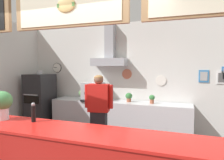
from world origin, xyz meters
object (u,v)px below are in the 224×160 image
Objects in this scene: espresso_machine at (93,91)px; basil_vase at (2,104)px; shop_worker at (99,114)px; potted_thyme at (129,97)px; pepper_grinder at (33,112)px; pizza_oven at (40,102)px; potted_rosemary at (152,99)px; potted_basil at (83,94)px.

espresso_machine is 1.38× the size of basil_vase.
shop_worker is 7.22× the size of potted_thyme.
shop_worker reaches higher than espresso_machine.
shop_worker reaches higher than basil_vase.
shop_worker is 4.02× the size of basil_vase.
pepper_grinder is at bearing 64.62° from shop_worker.
pizza_oven is at bearing 119.16° from basil_vase.
shop_worker is (2.23, -1.11, 0.08)m from pizza_oven.
pizza_oven reaches higher than potted_rosemary.
potted_rosemary is at bearing 58.04° from basil_vase.
potted_basil is 1.02× the size of pepper_grinder.
pizza_oven is 6.40× the size of pepper_grinder.
potted_rosemary is (1.82, -0.02, -0.03)m from potted_basil.
potted_basil is 0.66× the size of basil_vase.
potted_basil reaches higher than potted_thyme.
shop_worker is 1.38m from pepper_grinder.
potted_thyme is 2.70m from pepper_grinder.
shop_worker is at bearing -52.31° from potted_basil.
pizza_oven reaches higher than shop_worker.
espresso_machine is 0.32m from potted_basil.
potted_rosemary is at bearing 3.68° from pizza_oven.
pizza_oven reaches higher than espresso_machine.
pizza_oven is 3.05m from pepper_grinder.
potted_thyme is (0.23, 1.33, 0.15)m from shop_worker.
potted_basil is at bearing 10.12° from pizza_oven.
shop_worker is at bearing 57.52° from basil_vase.
shop_worker reaches higher than potted_basil.
potted_basil is at bearing 179.34° from potted_rosemary.
potted_rosemary is 0.51× the size of basil_vase.
espresso_machine is 2.13× the size of pepper_grinder.
potted_basil is at bearing 93.51° from basil_vase.
espresso_machine is 2.60m from pepper_grinder.
potted_thyme is (1.25, 0.01, -0.02)m from potted_basil.
shop_worker is 6.09× the size of potted_basil.
potted_thyme is 2.91m from basil_vase.
potted_thyme is (0.94, 0.04, -0.10)m from espresso_machine.
espresso_machine is at bearing 6.92° from pizza_oven.
pizza_oven is 3.04m from potted_rosemary.
pepper_grinder reaches higher than potted_rosemary.
potted_thyme is 1.09× the size of potted_rosemary.
shop_worker is at bearing -26.43° from pizza_oven.
shop_worker is at bearing -121.41° from potted_rosemary.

